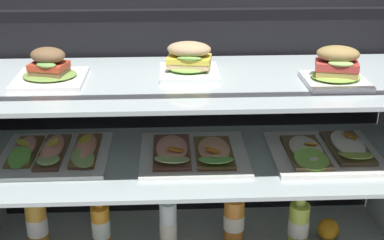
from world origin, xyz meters
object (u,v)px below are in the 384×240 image
(plated_roll_sandwich_center, at_px, (189,62))
(juice_bottle_back_right, at_px, (168,226))
(juice_bottle_front_right_end, at_px, (234,219))
(plated_roll_sandwich_mid_right, at_px, (49,70))
(juice_bottle_back_center, at_px, (37,222))
(juice_bottle_near_post, at_px, (299,223))
(juice_bottle_back_left, at_px, (101,226))
(orange_fruit_beside_bottles, at_px, (328,229))
(open_sandwich_tray_far_left, at_px, (193,153))
(open_sandwich_tray_far_right, at_px, (55,153))
(open_sandwich_tray_near_right_corner, at_px, (327,151))
(plated_roll_sandwich_far_right, at_px, (336,70))

(plated_roll_sandwich_center, distance_m, juice_bottle_back_right, 0.57)
(plated_roll_sandwich_center, bearing_deg, juice_bottle_front_right_end, 2.81)
(plated_roll_sandwich_mid_right, height_order, plated_roll_sandwich_center, plated_roll_sandwich_center)
(plated_roll_sandwich_mid_right, xyz_separation_m, juice_bottle_back_center, (-0.11, 0.04, -0.55))
(plated_roll_sandwich_mid_right, bearing_deg, juice_bottle_near_post, 1.72)
(juice_bottle_back_left, distance_m, orange_fruit_beside_bottles, 0.79)
(juice_bottle_back_left, height_order, orange_fruit_beside_bottles, juice_bottle_back_left)
(open_sandwich_tray_far_left, height_order, juice_bottle_back_left, open_sandwich_tray_far_left)
(plated_roll_sandwich_mid_right, height_order, juice_bottle_back_left, plated_roll_sandwich_mid_right)
(open_sandwich_tray_far_right, distance_m, juice_bottle_back_center, 0.29)
(open_sandwich_tray_near_right_corner, bearing_deg, orange_fruit_beside_bottles, 48.17)
(plated_roll_sandwich_mid_right, height_order, juice_bottle_back_right, plated_roll_sandwich_mid_right)
(open_sandwich_tray_far_right, xyz_separation_m, juice_bottle_back_center, (-0.09, 0.03, -0.27))
(juice_bottle_front_right_end, bearing_deg, open_sandwich_tray_far_right, -176.79)
(open_sandwich_tray_near_right_corner, height_order, juice_bottle_back_right, open_sandwich_tray_near_right_corner)
(open_sandwich_tray_near_right_corner, relative_size, juice_bottle_back_center, 1.35)
(plated_roll_sandwich_far_right, xyz_separation_m, juice_bottle_back_center, (-0.94, 0.11, -0.56))
(open_sandwich_tray_far_right, distance_m, open_sandwich_tray_far_left, 0.44)
(juice_bottle_back_left, bearing_deg, juice_bottle_front_right_end, 1.84)
(plated_roll_sandwich_far_right, relative_size, juice_bottle_back_left, 0.87)
(juice_bottle_near_post, bearing_deg, orange_fruit_beside_bottles, 10.16)
(plated_roll_sandwich_mid_right, distance_m, juice_bottle_back_right, 0.66)
(juice_bottle_front_right_end, height_order, juice_bottle_near_post, juice_bottle_front_right_end)
(plated_roll_sandwich_center, xyz_separation_m, juice_bottle_back_left, (-0.30, -0.01, -0.58))
(open_sandwich_tray_far_left, distance_m, juice_bottle_near_post, 0.47)
(plated_roll_sandwich_far_right, bearing_deg, juice_bottle_back_right, 170.01)
(juice_bottle_back_center, distance_m, orange_fruit_beside_bottles, 1.01)
(plated_roll_sandwich_mid_right, height_order, open_sandwich_tray_near_right_corner, plated_roll_sandwich_mid_right)
(open_sandwich_tray_far_right, bearing_deg, juice_bottle_near_post, 0.67)
(juice_bottle_front_right_end, bearing_deg, open_sandwich_tray_far_left, -159.21)
(open_sandwich_tray_near_right_corner, relative_size, juice_bottle_back_left, 1.68)
(plated_roll_sandwich_mid_right, relative_size, plated_roll_sandwich_center, 1.14)
(open_sandwich_tray_far_left, distance_m, juice_bottle_back_center, 0.60)
(plated_roll_sandwich_mid_right, xyz_separation_m, juice_bottle_back_left, (0.11, 0.03, -0.57))
(plated_roll_sandwich_far_right, relative_size, juice_bottle_front_right_end, 0.78)
(plated_roll_sandwich_mid_right, bearing_deg, plated_roll_sandwich_far_right, -4.93)
(juice_bottle_back_left, distance_m, juice_bottle_front_right_end, 0.46)
(open_sandwich_tray_far_left, distance_m, juice_bottle_front_right_end, 0.32)
(plated_roll_sandwich_mid_right, xyz_separation_m, open_sandwich_tray_far_right, (-0.01, 0.01, -0.28))
(juice_bottle_back_right, bearing_deg, juice_bottle_near_post, 1.11)
(open_sandwich_tray_far_right, relative_size, open_sandwich_tray_far_left, 1.00)
(open_sandwich_tray_far_right, height_order, open_sandwich_tray_near_right_corner, open_sandwich_tray_near_right_corner)
(open_sandwich_tray_far_left, relative_size, juice_bottle_near_post, 1.61)
(juice_bottle_front_right_end, bearing_deg, juice_bottle_back_right, -172.03)
(open_sandwich_tray_far_right, height_order, juice_bottle_back_left, open_sandwich_tray_far_right)
(plated_roll_sandwich_far_right, bearing_deg, open_sandwich_tray_far_right, 174.19)
(juice_bottle_near_post, relative_size, orange_fruit_beside_bottles, 2.74)
(juice_bottle_back_left, bearing_deg, juice_bottle_back_center, 177.61)
(plated_roll_sandwich_mid_right, distance_m, juice_bottle_back_center, 0.56)
(open_sandwich_tray_near_right_corner, relative_size, juice_bottle_back_right, 1.45)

